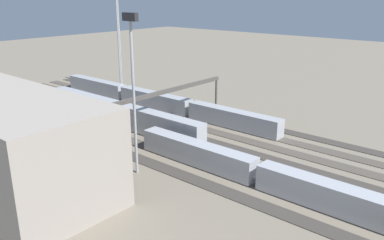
{
  "coord_description": "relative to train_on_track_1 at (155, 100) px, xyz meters",
  "views": [
    {
      "loc": [
        -48.96,
        57.92,
        27.92
      ],
      "look_at": [
        2.66,
        -2.32,
        2.5
      ],
      "focal_mm": 37.07,
      "sensor_mm": 36.0,
      "label": 1
    }
  ],
  "objects": [
    {
      "name": "ground_plane",
      "position": [
        -21.67,
        10.0,
        -2.02
      ],
      "size": [
        400.0,
        400.0,
        0.0
      ],
      "primitive_type": "plane",
      "color": "#756B5B"
    },
    {
      "name": "track_bed_0",
      "position": [
        -21.67,
        -5.0,
        -1.96
      ],
      "size": [
        140.0,
        2.8,
        0.12
      ],
      "primitive_type": "cube",
      "color": "#3D3833",
      "rests_on": "ground_plane"
    },
    {
      "name": "track_bed_1",
      "position": [
        -21.67,
        0.0,
        -1.96
      ],
      "size": [
        140.0,
        2.8,
        0.12
      ],
      "primitive_type": "cube",
      "color": "#4C443D",
      "rests_on": "ground_plane"
    },
    {
      "name": "track_bed_2",
      "position": [
        -21.67,
        5.0,
        -1.96
      ],
      "size": [
        140.0,
        2.8,
        0.12
      ],
      "primitive_type": "cube",
      "color": "#4C443D",
      "rests_on": "ground_plane"
    },
    {
      "name": "track_bed_3",
      "position": [
        -21.67,
        10.0,
        -1.96
      ],
      "size": [
        140.0,
        2.8,
        0.12
      ],
      "primitive_type": "cube",
      "color": "#3D3833",
      "rests_on": "ground_plane"
    },
    {
      "name": "track_bed_4",
      "position": [
        -21.67,
        15.0,
        -1.96
      ],
      "size": [
        140.0,
        2.8,
        0.12
      ],
      "primitive_type": "cube",
      "color": "#4C443D",
      "rests_on": "ground_plane"
    },
    {
      "name": "track_bed_5",
      "position": [
        -21.67,
        20.0,
        -1.96
      ],
      "size": [
        140.0,
        2.8,
        0.12
      ],
      "primitive_type": "cube",
      "color": "#4C443D",
      "rests_on": "ground_plane"
    },
    {
      "name": "track_bed_6",
      "position": [
        -21.67,
        25.0,
        -1.96
      ],
      "size": [
        140.0,
        2.8,
        0.12
      ],
      "primitive_type": "cube",
      "color": "#3D3833",
      "rests_on": "ground_plane"
    },
    {
      "name": "train_on_track_1",
      "position": [
        0.0,
        0.0,
        0.0
      ],
      "size": [
        71.4,
        3.0,
        3.8
      ],
      "color": "#A8AAB2",
      "rests_on": "ground_plane"
    },
    {
      "name": "train_on_track_4",
      "position": [
        -4.09,
        15.0,
        0.6
      ],
      "size": [
        47.2,
        3.0,
        5.0
      ],
      "color": "#A8AAB2",
      "rests_on": "ground_plane"
    },
    {
      "name": "train_on_track_5",
      "position": [
        -53.22,
        20.0,
        0.09
      ],
      "size": [
        66.4,
        3.0,
        4.4
      ],
      "color": "maroon",
      "rests_on": "ground_plane"
    },
    {
      "name": "light_mast_0",
      "position": [
        22.66,
        -8.08,
        16.18
      ],
      "size": [
        2.8,
        0.7,
        28.8
      ],
      "color": "#9EA0A5",
      "rests_on": "ground_plane"
    },
    {
      "name": "light_mast_1",
      "position": [
        -25.47,
        28.97,
        14.26
      ],
      "size": [
        2.8,
        0.7,
        25.28
      ],
      "color": "#9EA0A5",
      "rests_on": "ground_plane"
    },
    {
      "name": "light_mast_2",
      "position": [
        22.69,
        -7.62,
        18.49
      ],
      "size": [
        2.8,
        0.7,
        33.1
      ],
      "color": "#9EA0A5",
      "rests_on": "ground_plane"
    },
    {
      "name": "signal_gantry",
      "position": [
        -14.1,
        10.0,
        5.63
      ],
      "size": [
        0.7,
        35.0,
        8.8
      ],
      "color": "#4C4742",
      "rests_on": "ground_plane"
    },
    {
      "name": "maintenance_shed",
      "position": [
        -13.28,
        44.16,
        4.98
      ],
      "size": [
        39.33,
        15.99,
        14.0
      ],
      "primitive_type": "cube",
      "color": "#9E9389",
      "rests_on": "ground_plane"
    }
  ]
}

